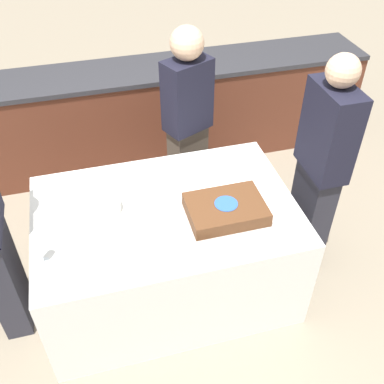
{
  "coord_description": "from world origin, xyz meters",
  "views": [
    {
      "loc": [
        -0.37,
        -2.0,
        2.63
      ],
      "look_at": [
        0.17,
        0.0,
        0.85
      ],
      "focal_mm": 42.0,
      "sensor_mm": 36.0,
      "label": 1
    }
  ],
  "objects_px": {
    "cake": "(226,209)",
    "wine_glass": "(39,247)",
    "person_seated_right": "(320,170)",
    "plate_stack": "(101,207)",
    "person_cutting_cake": "(188,125)"
  },
  "relations": [
    {
      "from": "plate_stack",
      "to": "person_seated_right",
      "type": "distance_m",
      "value": 1.41
    },
    {
      "from": "plate_stack",
      "to": "wine_glass",
      "type": "xyz_separation_m",
      "value": [
        -0.35,
        -0.32,
        0.08
      ]
    },
    {
      "from": "wine_glass",
      "to": "person_seated_right",
      "type": "height_order",
      "value": "person_seated_right"
    },
    {
      "from": "cake",
      "to": "person_cutting_cake",
      "type": "relative_size",
      "value": 0.32
    },
    {
      "from": "cake",
      "to": "wine_glass",
      "type": "distance_m",
      "value": 1.08
    },
    {
      "from": "person_cutting_cake",
      "to": "person_seated_right",
      "type": "xyz_separation_m",
      "value": [
        0.69,
        -0.76,
        0.0
      ]
    },
    {
      "from": "cake",
      "to": "person_seated_right",
      "type": "bearing_deg",
      "value": 12.03
    },
    {
      "from": "person_cutting_cake",
      "to": "wine_glass",
      "type": "bearing_deg",
      "value": 18.75
    },
    {
      "from": "plate_stack",
      "to": "person_cutting_cake",
      "type": "relative_size",
      "value": 0.15
    },
    {
      "from": "plate_stack",
      "to": "wine_glass",
      "type": "bearing_deg",
      "value": -137.59
    },
    {
      "from": "plate_stack",
      "to": "wine_glass",
      "type": "distance_m",
      "value": 0.48
    },
    {
      "from": "wine_glass",
      "to": "person_cutting_cake",
      "type": "relative_size",
      "value": 0.11
    },
    {
      "from": "cake",
      "to": "plate_stack",
      "type": "bearing_deg",
      "value": 162.54
    },
    {
      "from": "wine_glass",
      "to": "person_cutting_cake",
      "type": "bearing_deg",
      "value": 42.96
    },
    {
      "from": "cake",
      "to": "plate_stack",
      "type": "distance_m",
      "value": 0.76
    }
  ]
}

